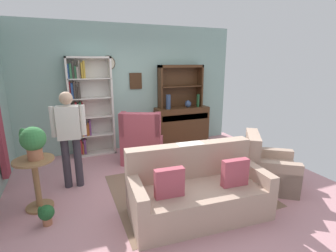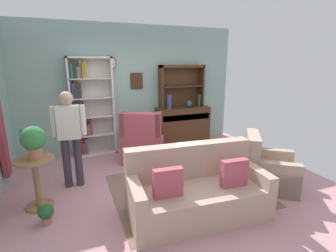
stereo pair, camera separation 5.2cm
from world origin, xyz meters
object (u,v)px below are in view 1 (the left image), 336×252
Objects in this scene: sideboard at (182,124)px; armchair_floral at (267,170)px; sideboard_hutch at (180,80)px; vase_tall at (168,102)px; potted_plant_large at (33,141)px; bookshelf at (87,108)px; vase_round at (188,104)px; couch_floral at (197,192)px; potted_plant_small at (46,214)px; book_stack at (177,154)px; plant_stand at (36,178)px; coffee_table at (177,161)px; wingback_chair at (142,143)px; person_reading at (69,133)px; bottle_wine at (198,101)px.

sideboard reaches higher than armchair_floral.
sideboard is 1.06m from sideboard_hutch.
sideboard is 2.57m from armchair_floral.
vase_tall reaches higher than potted_plant_large.
sideboard is (2.19, -0.08, -0.53)m from bookshelf.
vase_round is 0.09× the size of couch_floral.
book_stack is (2.04, 0.55, 0.31)m from potted_plant_small.
plant_stand reaches higher than coffee_table.
armchair_floral is 3.52m from potted_plant_large.
wingback_chair is 2.36× the size of potted_plant_large.
sideboard_hutch reaches higher than couch_floral.
potted_plant_small is 1.27m from person_reading.
coffee_table is (0.15, 0.97, 0.04)m from couch_floral.
bottle_wine is 3.15m from couch_floral.
wingback_chair is at bearing -142.38° from vase_tall.
couch_floral reaches higher than plant_stand.
sideboard_hutch is at bearing 29.21° from person_reading.
book_stack is at bearing -117.74° from sideboard.
couch_floral is 2.20m from plant_stand.
sideboard reaches higher than couch_floral.
armchair_floral is at bearing -11.80° from potted_plant_large.
couch_floral is at bearing -98.66° from coffee_table.
potted_plant_small is (0.12, -0.46, -0.29)m from plant_stand.
couch_floral is at bearing -114.16° from vase_round.
vase_tall is 0.78m from bottle_wine.
plant_stand is at bearing -151.20° from vase_round.
potted_plant_large is 2.18× the size of book_stack.
bottle_wine is at bearing 21.58° from wingback_chair.
book_stack is at bearing -116.33° from sideboard_hutch.
vase_round reaches higher than plant_stand.
vase_tall is at bearing -154.11° from sideboard_hutch.
vase_round is at bearing -3.69° from bookshelf.
potted_plant_large is 1.69× the size of potted_plant_small.
couch_floral is (-0.69, -2.69, -0.77)m from vase_tall.
vase_tall reaches higher than coffee_table.
armchair_floral is at bearing -85.25° from vase_round.
coffee_table is at bearing -107.78° from book_stack.
coffee_table is (1.25, -1.88, -0.69)m from bookshelf.
plant_stand is 0.82m from person_reading.
book_stack is (2.15, 0.08, 0.02)m from plant_stand.
armchair_floral reaches higher than coffee_table.
wingback_chair is (0.95, -0.82, -0.66)m from bookshelf.
bookshelf is 7.93× the size of potted_plant_small.
bookshelf is 3.72m from armchair_floral.
book_stack reaches higher than potted_plant_small.
vase_tall is (-0.39, -0.08, 0.58)m from sideboard.
plant_stand is 2.15m from book_stack.
bottle_wine is 3.23m from person_reading.
bottle_wine reaches higher than book_stack.
vase_tall is 0.21× the size of person_reading.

